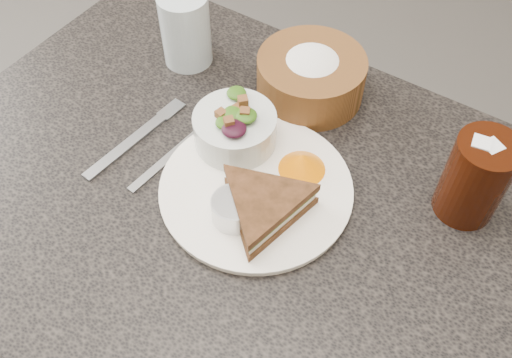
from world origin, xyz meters
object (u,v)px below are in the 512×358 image
object	(u,v)px
cola_glass	(477,175)
water_glass	(186,29)
dinner_plate	(256,189)
sandwich	(264,206)
bread_basket	(311,71)
dressing_ramekin	(234,209)
dining_table	(250,311)
salad_bowl	(235,125)

from	to	relation	value
cola_glass	water_glass	bearing A→B (deg)	175.56
dinner_plate	sandwich	world-z (taller)	sandwich
bread_basket	cola_glass	world-z (taller)	cola_glass
dressing_ramekin	cola_glass	xyz separation A→B (m)	(0.25, 0.20, 0.04)
cola_glass	dining_table	bearing A→B (deg)	-149.38
dressing_ramekin	bread_basket	world-z (taller)	bread_basket
dining_table	dressing_ramekin	xyz separation A→B (m)	(0.01, -0.04, 0.41)
water_glass	salad_bowl	bearing A→B (deg)	-33.67
dinner_plate	water_glass	size ratio (longest dim) A/B	2.17
sandwich	bread_basket	xyz separation A→B (m)	(-0.07, 0.25, 0.02)
salad_bowl	dressing_ramekin	world-z (taller)	salad_bowl
dinner_plate	bread_basket	size ratio (longest dim) A/B	1.57
water_glass	cola_glass	bearing A→B (deg)	-4.44
dinner_plate	dining_table	bearing A→B (deg)	-103.97
dining_table	sandwich	world-z (taller)	sandwich
water_glass	bread_basket	bearing A→B (deg)	10.17
dining_table	salad_bowl	size ratio (longest dim) A/B	8.10
cola_glass	salad_bowl	bearing A→B (deg)	-166.11
salad_bowl	cola_glass	size ratio (longest dim) A/B	0.86
dressing_ramekin	cola_glass	size ratio (longest dim) A/B	0.43
dinner_plate	water_glass	xyz separation A→B (m)	(-0.26, 0.18, 0.06)
salad_bowl	dining_table	bearing A→B (deg)	-46.16
sandwich	cola_glass	distance (m)	0.28
dining_table	bread_basket	size ratio (longest dim) A/B	5.77
salad_bowl	water_glass	xyz separation A→B (m)	(-0.18, 0.12, 0.02)
cola_glass	water_glass	world-z (taller)	cola_glass
sandwich	salad_bowl	world-z (taller)	salad_bowl
cola_glass	sandwich	bearing A→B (deg)	-142.18
dinner_plate	salad_bowl	distance (m)	0.10
sandwich	cola_glass	world-z (taller)	cola_glass
bread_basket	water_glass	xyz separation A→B (m)	(-0.22, -0.04, 0.01)
sandwich	dressing_ramekin	bearing A→B (deg)	-99.65
dinner_plate	cola_glass	world-z (taller)	cola_glass
salad_bowl	dressing_ramekin	distance (m)	0.14
dining_table	dressing_ramekin	bearing A→B (deg)	-79.85
dining_table	bread_basket	bearing A→B (deg)	98.05
sandwich	bread_basket	bearing A→B (deg)	147.89
dinner_plate	dressing_ramekin	bearing A→B (deg)	-86.64
dining_table	cola_glass	size ratio (longest dim) A/B	7.00
dining_table	sandwich	distance (m)	0.41
dressing_ramekin	dinner_plate	bearing A→B (deg)	93.36
dining_table	bread_basket	xyz separation A→B (m)	(-0.03, 0.23, 0.42)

